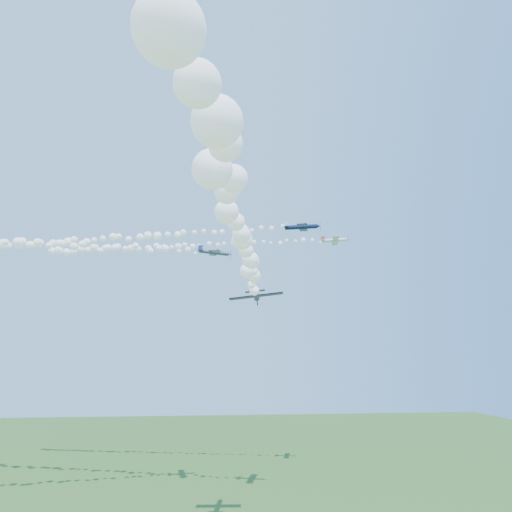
{
  "coord_description": "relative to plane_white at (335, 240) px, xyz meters",
  "views": [
    {
      "loc": [
        -3.43,
        -86.61,
        25.8
      ],
      "look_at": [
        4.77,
        -6.36,
        45.38
      ],
      "focal_mm": 30.0,
      "sensor_mm": 36.0,
      "label": 1
    }
  ],
  "objects": [
    {
      "name": "ground",
      "position": [
        -25.21,
        -8.79,
        -53.42
      ],
      "size": [
        260.0,
        260.0,
        0.0
      ],
      "primitive_type": "plane",
      "color": "#284F1D",
      "rests_on": "ground"
    },
    {
      "name": "plane_white",
      "position": [
        0.0,
        0.0,
        0.0
      ],
      "size": [
        6.64,
        7.04,
        1.8
      ],
      "rotation": [
        -0.05,
        -0.04,
        -0.22
      ],
      "color": "silver"
    },
    {
      "name": "smoke_trail_white",
      "position": [
        -36.66,
        8.17,
        -0.31
      ],
      "size": [
        69.52,
        17.37,
        2.84
      ],
      "primitive_type": null,
      "color": "white"
    },
    {
      "name": "plane_navy",
      "position": [
        -12.28,
        -20.34,
        -3.5
      ],
      "size": [
        7.08,
        7.46,
        2.16
      ],
      "rotation": [
        0.12,
        0.0,
        -0.29
      ],
      "color": "#0D183A"
    },
    {
      "name": "smoke_trail_navy",
      "position": [
        -50.49,
        -8.88,
        -3.7
      ],
      "size": [
        72.46,
        23.56,
        2.79
      ],
      "primitive_type": null,
      "color": "white"
    },
    {
      "name": "plane_grey",
      "position": [
        -28.48,
        -12.52,
        -6.88
      ],
      "size": [
        6.89,
        7.31,
        2.48
      ],
      "rotation": [
        0.1,
        0.06,
        0.15
      ],
      "color": "#3C4257"
    },
    {
      "name": "smoke_trail_grey",
      "position": [
        -63.75,
        -17.85,
        -7.27
      ],
      "size": [
        66.5,
        12.18,
        3.13
      ],
      "primitive_type": null,
      "color": "white"
    },
    {
      "name": "plane_black",
      "position": [
        -21.92,
        -29.66,
        -17.87
      ],
      "size": [
        8.51,
        8.04,
        2.56
      ],
      "rotation": [
        -0.11,
        0.02,
        1.43
      ],
      "color": "black"
    },
    {
      "name": "smoke_trail_black",
      "position": [
        -27.59,
        -70.09,
        -18.12
      ],
      "size": [
        13.21,
        76.13,
        3.22
      ],
      "primitive_type": null,
      "color": "white"
    }
  ]
}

